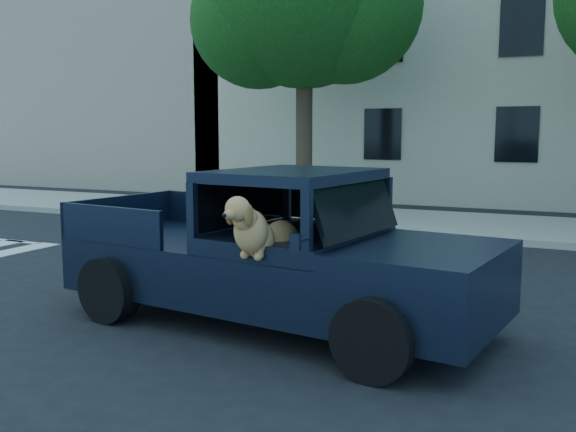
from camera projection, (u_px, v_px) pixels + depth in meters
The scene contains 5 objects.
ground at pixel (288, 341), 7.06m from camera, with size 120.00×120.00×0.00m, color black.
far_sidewalk at pixel (450, 225), 15.31m from camera, with size 60.00×4.00×0.15m, color gray.
lane_stripes at pixel (512, 290), 9.27m from camera, with size 21.60×0.14×0.01m, color silver, non-canonical shape.
building_left at pixel (135, 91), 27.64m from camera, with size 12.00×6.00×8.00m, color tan.
pickup_truck at pixel (269, 272), 7.62m from camera, with size 5.39×2.97×1.85m.
Camera 1 is at (2.88, -6.18, 2.29)m, focal length 40.00 mm.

